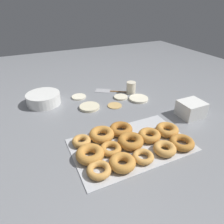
% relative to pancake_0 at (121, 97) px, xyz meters
% --- Properties ---
extents(ground_plane, '(3.00, 3.00, 0.00)m').
position_rel_pancake_0_xyz_m(ground_plane, '(-0.14, -0.09, -0.01)').
color(ground_plane, gray).
extents(pancake_0, '(0.09, 0.09, 0.01)m').
position_rel_pancake_0_xyz_m(pancake_0, '(0.00, 0.00, 0.00)').
color(pancake_0, beige).
rests_on(pancake_0, ground_plane).
extents(pancake_1, '(0.12, 0.12, 0.01)m').
position_rel_pancake_0_xyz_m(pancake_1, '(0.09, -0.07, 0.00)').
color(pancake_1, silver).
rests_on(pancake_1, ground_plane).
extents(pancake_2, '(0.08, 0.08, 0.01)m').
position_rel_pancake_0_xyz_m(pancake_2, '(-0.08, -0.08, -0.00)').
color(pancake_2, tan).
rests_on(pancake_2, ground_plane).
extents(pancake_3, '(0.12, 0.12, 0.01)m').
position_rel_pancake_0_xyz_m(pancake_3, '(-0.22, -0.04, 0.00)').
color(pancake_3, beige).
rests_on(pancake_3, ground_plane).
extents(pancake_4, '(0.09, 0.09, 0.01)m').
position_rel_pancake_0_xyz_m(pancake_4, '(-0.24, 0.12, -0.00)').
color(pancake_4, silver).
rests_on(pancake_4, ground_plane).
extents(donut_tray, '(0.51, 0.31, 0.04)m').
position_rel_pancake_0_xyz_m(donut_tray, '(-0.18, -0.44, 0.01)').
color(donut_tray, silver).
rests_on(donut_tray, ground_plane).
extents(batter_bowl, '(0.20, 0.20, 0.07)m').
position_rel_pancake_0_xyz_m(batter_bowl, '(-0.45, 0.12, 0.03)').
color(batter_bowl, white).
rests_on(batter_bowl, ground_plane).
extents(container_stack, '(0.13, 0.11, 0.08)m').
position_rel_pancake_0_xyz_m(container_stack, '(0.24, -0.35, 0.04)').
color(container_stack, white).
rests_on(container_stack, ground_plane).
extents(paper_cup, '(0.06, 0.06, 0.08)m').
position_rel_pancake_0_xyz_m(paper_cup, '(0.09, 0.04, 0.03)').
color(paper_cup, beige).
rests_on(paper_cup, ground_plane).
extents(spatula, '(0.21, 0.15, 0.01)m').
position_rel_pancake_0_xyz_m(spatula, '(-0.04, 0.13, -0.00)').
color(spatula, brown).
rests_on(spatula, ground_plane).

